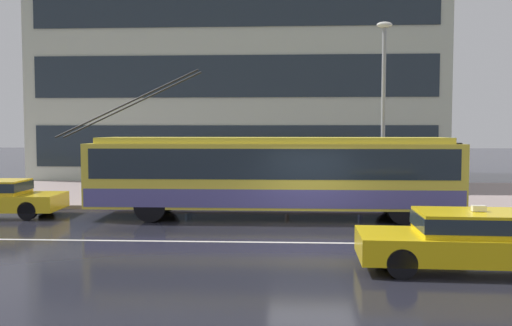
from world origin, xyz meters
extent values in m
plane|color=black|center=(0.00, 0.00, 0.00)|extent=(160.00, 160.00, 0.00)
cube|color=gray|center=(0.00, 9.52, 0.07)|extent=(80.00, 10.00, 0.14)
cube|color=beige|center=(5.99, 1.26, 0.00)|extent=(0.44, 4.40, 0.01)
cube|color=silver|center=(0.00, -1.20, 0.00)|extent=(72.00, 0.14, 0.01)
cube|color=yellow|center=(-1.21, 2.92, 1.48)|extent=(12.35, 2.52, 2.13)
cube|color=yellow|center=(-1.21, 2.92, 2.65)|extent=(11.61, 2.27, 0.20)
cube|color=#1E2833|center=(-1.21, 2.92, 1.91)|extent=(11.86, 2.55, 0.98)
cube|color=#565297|center=(-1.21, 2.92, 0.80)|extent=(12.23, 2.55, 0.60)
cube|color=#1E2833|center=(4.92, 2.93, 1.91)|extent=(0.13, 2.19, 1.07)
cube|color=black|center=(4.77, 2.93, 2.45)|extent=(0.16, 1.90, 0.28)
cylinder|color=black|center=(-6.14, 3.25, 3.87)|extent=(4.94, 0.07, 2.31)
cylinder|color=black|center=(-6.13, 2.55, 3.87)|extent=(4.94, 0.07, 2.31)
cylinder|color=black|center=(2.99, 4.02, 0.52)|extent=(1.04, 0.30, 1.04)
cylinder|color=black|center=(2.99, 1.83, 0.52)|extent=(1.04, 0.30, 1.04)
cylinder|color=black|center=(-5.16, 4.00, 0.52)|extent=(1.04, 0.30, 1.04)
cylinder|color=black|center=(-5.16, 1.81, 0.52)|extent=(1.04, 0.30, 1.04)
cube|color=yellow|center=(3.11, -3.86, 0.51)|extent=(4.70, 1.95, 0.55)
cube|color=yellow|center=(3.30, -3.86, 1.02)|extent=(2.56, 1.62, 0.48)
cube|color=#1E2833|center=(3.30, -3.86, 1.05)|extent=(2.61, 1.64, 0.31)
cube|color=silver|center=(3.30, -3.86, 1.33)|extent=(0.29, 0.17, 0.12)
cylinder|color=black|center=(1.55, -4.57, 0.31)|extent=(0.63, 0.23, 0.62)
cylinder|color=black|center=(1.62, -3.01, 0.31)|extent=(0.63, 0.23, 0.62)
cylinder|color=black|center=(-9.42, 3.59, 0.31)|extent=(0.63, 0.23, 0.62)
cylinder|color=black|center=(-9.33, 1.96, 0.31)|extent=(0.63, 0.23, 0.62)
cylinder|color=black|center=(-0.66, 6.03, 0.55)|extent=(0.14, 0.14, 0.82)
cylinder|color=black|center=(-0.69, 6.19, 0.55)|extent=(0.14, 0.14, 0.82)
cylinder|color=#495245|center=(-0.68, 6.11, 1.25)|extent=(0.43, 0.43, 0.57)
sphere|color=#E09E82|center=(-0.68, 6.11, 1.65)|extent=(0.22, 0.22, 0.22)
cone|color=#24874C|center=(-0.65, 5.99, 1.94)|extent=(1.38, 1.38, 0.28)
cylinder|color=#333333|center=(-0.65, 5.99, 1.42)|extent=(0.02, 0.02, 0.75)
cylinder|color=navy|center=(2.06, 4.91, 0.57)|extent=(0.14, 0.14, 0.85)
cylinder|color=navy|center=(2.11, 5.06, 0.57)|extent=(0.14, 0.14, 0.85)
cylinder|color=maroon|center=(2.09, 4.99, 1.28)|extent=(0.46, 0.46, 0.58)
sphere|color=#D9AE78|center=(2.09, 4.99, 1.68)|extent=(0.21, 0.21, 0.21)
cone|color=black|center=(2.12, 5.10, 1.96)|extent=(1.40, 1.40, 0.27)
cylinder|color=#333333|center=(2.12, 5.10, 1.46)|extent=(0.02, 0.02, 0.74)
cylinder|color=#1E324B|center=(-4.76, 6.94, 0.54)|extent=(0.14, 0.14, 0.81)
cylinder|color=#1E324B|center=(-4.89, 6.84, 0.54)|extent=(0.14, 0.14, 0.81)
cylinder|color=#404438|center=(-4.82, 6.89, 1.25)|extent=(0.50, 0.50, 0.60)
sphere|color=tan|center=(-4.82, 6.89, 1.65)|extent=(0.20, 0.20, 0.20)
cone|color=black|center=(-4.73, 6.96, 1.93)|extent=(1.44, 1.44, 0.31)
cylinder|color=#333333|center=(-4.73, 6.96, 1.40)|extent=(0.02, 0.02, 0.74)
cylinder|color=gray|center=(3.03, 5.71, 3.53)|extent=(0.16, 0.16, 6.77)
ellipsoid|color=silver|center=(3.03, 5.71, 7.03)|extent=(0.60, 0.32, 0.24)
cube|color=#1E2833|center=(-3.63, 14.35, 2.13)|extent=(22.44, 0.06, 2.32)
cube|color=#1E2833|center=(-3.63, 14.35, 5.99)|extent=(22.44, 0.06, 2.32)
cube|color=#1E2833|center=(-3.63, 14.35, 9.86)|extent=(22.44, 0.06, 2.32)
camera|label=1|loc=(-0.80, -15.26, 2.95)|focal=37.51mm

